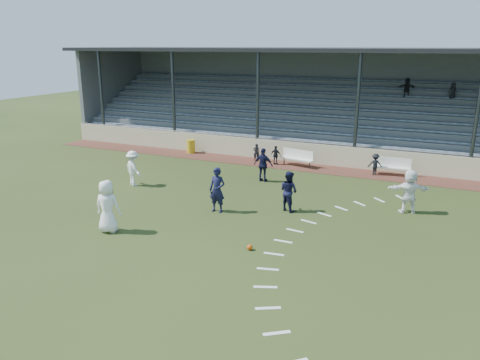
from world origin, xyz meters
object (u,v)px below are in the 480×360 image
Objects in this scene: player_white_lead at (107,206)px; player_navy_lead at (217,190)px; bench_left at (298,156)px; football at (250,247)px; bench_right at (392,165)px; trash_bin at (191,146)px.

player_white_lead is 4.56m from player_navy_lead.
football is (2.07, -11.76, -0.48)m from bench_left.
bench_right is 0.99× the size of player_white_lead.
trash_bin reaches higher than football.
player_white_lead reaches higher than trash_bin.
player_navy_lead is at bearing -137.49° from player_white_lead.
player_navy_lead is (-0.71, -8.79, 0.38)m from bench_left.
player_white_lead reaches higher than bench_right.
football is 5.62m from player_white_lead.
bench_left is 7.36m from trash_bin.
trash_bin is at bearing 127.78° from football.
player_white_lead is at bearing -92.96° from bench_left.
bench_right is at bearing 75.28° from football.
bench_right is 9.85× the size of football.
bench_right is 1.04× the size of player_navy_lead.
bench_right is 2.34× the size of trash_bin.
bench_right is (5.22, 0.24, 0.00)m from bench_left.
football is at bearing -105.39° from bench_right.
trash_bin is (-7.35, 0.39, -0.14)m from bench_left.
player_white_lead is (-5.51, -0.68, 0.91)m from football.
trash_bin is at bearing 178.64° from bench_right.
bench_left is 10.02× the size of football.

